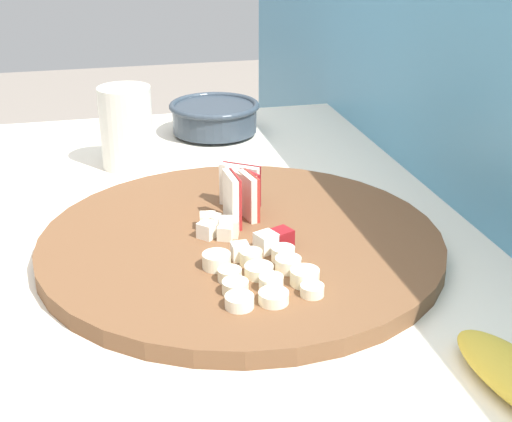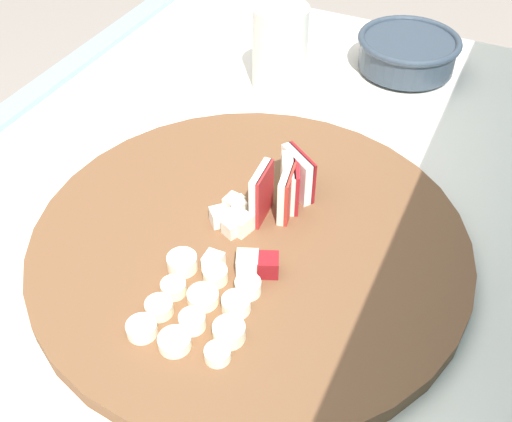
% 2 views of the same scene
% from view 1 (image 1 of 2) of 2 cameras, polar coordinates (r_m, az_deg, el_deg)
% --- Properties ---
extents(tile_backsplash, '(2.40, 0.04, 1.27)m').
position_cam_1_polar(tile_backsplash, '(1.03, 17.65, -15.22)').
color(tile_backsplash, '#4C8EB2').
rests_on(tile_backsplash, ground).
extents(cutting_board, '(0.46, 0.46, 0.02)m').
position_cam_1_polar(cutting_board, '(0.84, -1.17, -2.50)').
color(cutting_board, brown).
rests_on(cutting_board, tiled_countertop).
extents(apple_wedge_fan, '(0.09, 0.05, 0.06)m').
position_cam_1_polar(apple_wedge_fan, '(0.88, -1.18, 1.45)').
color(apple_wedge_fan, '#A32323').
rests_on(apple_wedge_fan, cutting_board).
extents(apple_dice_pile, '(0.10, 0.10, 0.02)m').
position_cam_1_polar(apple_dice_pile, '(0.82, -1.49, -1.69)').
color(apple_dice_pile, '#EFE5CC').
rests_on(apple_dice_pile, cutting_board).
extents(banana_slice_rows, '(0.11, 0.11, 0.02)m').
position_cam_1_polar(banana_slice_rows, '(0.74, 0.53, -4.93)').
color(banana_slice_rows, '#F4EAC6').
rests_on(banana_slice_rows, cutting_board).
extents(ceramic_bowl, '(0.15, 0.15, 0.05)m').
position_cam_1_polar(ceramic_bowl, '(1.24, -3.22, 7.29)').
color(ceramic_bowl, '#2D3842').
rests_on(ceramic_bowl, tiled_countertop).
extents(small_jar, '(0.08, 0.08, 0.12)m').
position_cam_1_polar(small_jar, '(1.10, -9.95, 6.35)').
color(small_jar, beige).
rests_on(small_jar, tiled_countertop).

